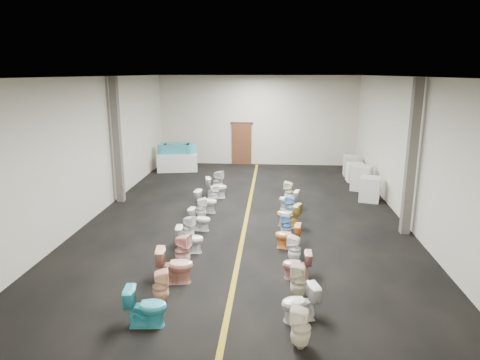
% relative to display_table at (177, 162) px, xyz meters
% --- Properties ---
extents(floor, '(16.00, 16.00, 0.00)m').
position_rel_display_table_xyz_m(floor, '(3.79, -6.17, -0.42)').
color(floor, black).
rests_on(floor, ground).
extents(ceiling, '(16.00, 16.00, 0.00)m').
position_rel_display_table_xyz_m(ceiling, '(3.79, -6.17, 4.08)').
color(ceiling, black).
rests_on(ceiling, ground).
extents(wall_back, '(10.00, 0.00, 10.00)m').
position_rel_display_table_xyz_m(wall_back, '(3.79, 1.83, 1.83)').
color(wall_back, beige).
rests_on(wall_back, ground).
extents(wall_front, '(10.00, 0.00, 10.00)m').
position_rel_display_table_xyz_m(wall_front, '(3.79, -14.17, 1.83)').
color(wall_front, beige).
rests_on(wall_front, ground).
extents(wall_left, '(0.00, 16.00, 16.00)m').
position_rel_display_table_xyz_m(wall_left, '(-1.21, -6.17, 1.83)').
color(wall_left, beige).
rests_on(wall_left, ground).
extents(wall_right, '(0.00, 16.00, 16.00)m').
position_rel_display_table_xyz_m(wall_right, '(8.79, -6.17, 1.83)').
color(wall_right, beige).
rests_on(wall_right, ground).
extents(aisle_stripe, '(0.12, 15.60, 0.01)m').
position_rel_display_table_xyz_m(aisle_stripe, '(3.79, -6.17, -0.42)').
color(aisle_stripe, olive).
rests_on(aisle_stripe, floor).
extents(back_door, '(1.00, 0.10, 2.10)m').
position_rel_display_table_xyz_m(back_door, '(2.99, 1.77, 0.63)').
color(back_door, '#562D19').
rests_on(back_door, floor).
extents(door_frame, '(1.15, 0.08, 0.10)m').
position_rel_display_table_xyz_m(door_frame, '(2.99, 1.78, 1.70)').
color(door_frame, '#331C11').
rests_on(door_frame, back_door).
extents(column_left, '(0.25, 0.25, 4.50)m').
position_rel_display_table_xyz_m(column_left, '(-0.96, -5.17, 1.83)').
color(column_left, '#59544C').
rests_on(column_left, floor).
extents(column_right, '(0.25, 0.25, 4.50)m').
position_rel_display_table_xyz_m(column_right, '(8.54, -7.67, 1.83)').
color(column_right, '#59544C').
rests_on(column_right, floor).
extents(display_table, '(2.04, 1.29, 0.84)m').
position_rel_display_table_xyz_m(display_table, '(0.00, 0.00, 0.00)').
color(display_table, white).
rests_on(display_table, floor).
extents(bathtub, '(1.86, 0.73, 0.55)m').
position_rel_display_table_xyz_m(bathtub, '(0.00, 0.00, 0.65)').
color(bathtub, teal).
rests_on(bathtub, display_table).
extents(appliance_crate_a, '(0.87, 0.87, 0.90)m').
position_rel_display_table_xyz_m(appliance_crate_a, '(8.19, -4.43, 0.03)').
color(appliance_crate_a, silver).
rests_on(appliance_crate_a, floor).
extents(appliance_crate_b, '(0.97, 0.97, 1.00)m').
position_rel_display_table_xyz_m(appliance_crate_b, '(8.19, -2.90, 0.08)').
color(appliance_crate_b, silver).
rests_on(appliance_crate_b, floor).
extents(appliance_crate_c, '(0.72, 0.72, 0.79)m').
position_rel_display_table_xyz_m(appliance_crate_c, '(8.19, -1.48, -0.02)').
color(appliance_crate_c, white).
rests_on(appliance_crate_c, floor).
extents(appliance_crate_d, '(0.69, 0.69, 0.93)m').
position_rel_display_table_xyz_m(appliance_crate_d, '(8.19, -0.38, 0.04)').
color(appliance_crate_d, silver).
rests_on(appliance_crate_d, floor).
extents(toilet_left_0, '(0.81, 0.51, 0.78)m').
position_rel_display_table_xyz_m(toilet_left_0, '(2.32, -12.97, -0.03)').
color(toilet_left_0, '#32A5B3').
rests_on(toilet_left_0, floor).
extents(toilet_left_1, '(0.42, 0.41, 0.74)m').
position_rel_display_table_xyz_m(toilet_left_1, '(2.38, -12.16, -0.05)').
color(toilet_left_1, '#FFC29E').
rests_on(toilet_left_1, floor).
extents(toilet_left_2, '(0.87, 0.58, 0.83)m').
position_rel_display_table_xyz_m(toilet_left_2, '(2.47, -11.24, -0.00)').
color(toilet_left_2, tan).
rests_on(toilet_left_2, floor).
extents(toilet_left_3, '(0.46, 0.46, 0.84)m').
position_rel_display_table_xyz_m(toilet_left_3, '(2.47, -10.44, 0.00)').
color(toilet_left_3, '#E8A9A2').
rests_on(toilet_left_3, floor).
extents(toilet_left_4, '(0.75, 0.47, 0.73)m').
position_rel_display_table_xyz_m(toilet_left_4, '(2.48, -9.57, -0.06)').
color(toilet_left_4, white).
rests_on(toilet_left_4, floor).
extents(toilet_left_5, '(0.43, 0.42, 0.72)m').
position_rel_display_table_xyz_m(toilet_left_5, '(2.28, -8.75, -0.06)').
color(toilet_left_5, white).
rests_on(toilet_left_5, floor).
extents(toilet_left_6, '(0.72, 0.49, 0.68)m').
position_rel_display_table_xyz_m(toilet_left_6, '(2.46, -7.92, -0.08)').
color(toilet_left_6, silver).
rests_on(toilet_left_6, floor).
extents(toilet_left_7, '(0.41, 0.41, 0.72)m').
position_rel_display_table_xyz_m(toilet_left_7, '(2.34, -6.95, -0.06)').
color(toilet_left_7, white).
rests_on(toilet_left_7, floor).
extents(toilet_left_8, '(0.82, 0.56, 0.77)m').
position_rel_display_table_xyz_m(toilet_left_8, '(2.39, -6.24, -0.04)').
color(toilet_left_8, silver).
rests_on(toilet_left_8, floor).
extents(toilet_left_9, '(0.42, 0.42, 0.71)m').
position_rel_display_table_xyz_m(toilet_left_9, '(2.50, -5.24, -0.07)').
color(toilet_left_9, white).
rests_on(toilet_left_9, floor).
extents(toilet_left_10, '(0.86, 0.59, 0.81)m').
position_rel_display_table_xyz_m(toilet_left_10, '(2.50, -4.48, -0.02)').
color(toilet_left_10, white).
rests_on(toilet_left_10, floor).
extents(toilet_left_11, '(0.48, 0.47, 0.85)m').
position_rel_display_table_xyz_m(toilet_left_11, '(2.44, -3.61, 0.01)').
color(toilet_left_11, silver).
rests_on(toilet_left_11, floor).
extents(toilet_right_0, '(0.41, 0.41, 0.77)m').
position_rel_display_table_xyz_m(toilet_right_0, '(5.15, -13.42, -0.03)').
color(toilet_right_0, '#F4E5CB').
rests_on(toilet_right_0, floor).
extents(toilet_right_1, '(0.80, 0.60, 0.73)m').
position_rel_display_table_xyz_m(toilet_right_1, '(5.18, -12.56, -0.06)').
color(toilet_right_1, silver).
rests_on(toilet_right_1, floor).
extents(toilet_right_2, '(0.38, 0.38, 0.78)m').
position_rel_display_table_xyz_m(toilet_right_2, '(5.21, -11.71, -0.03)').
color(toilet_right_2, beige).
rests_on(toilet_right_2, floor).
extents(toilet_right_3, '(0.66, 0.38, 0.67)m').
position_rel_display_table_xyz_m(toilet_right_3, '(5.21, -10.83, -0.08)').
color(toilet_right_3, '#D79290').
rests_on(toilet_right_3, floor).
extents(toilet_right_4, '(0.41, 0.41, 0.71)m').
position_rel_display_table_xyz_m(toilet_right_4, '(5.20, -9.97, -0.07)').
color(toilet_right_4, white).
rests_on(toilet_right_4, floor).
extents(toilet_right_5, '(0.74, 0.49, 0.71)m').
position_rel_display_table_xyz_m(toilet_right_5, '(5.05, -9.08, -0.07)').
color(toilet_right_5, '#F19040').
rests_on(toilet_right_5, floor).
extents(toilet_right_6, '(0.33, 0.33, 0.69)m').
position_rel_display_table_xyz_m(toilet_right_6, '(5.03, -8.27, -0.07)').
color(toilet_right_6, '#73ABEA').
rests_on(toilet_right_6, floor).
extents(toilet_right_7, '(0.86, 0.69, 0.77)m').
position_rel_display_table_xyz_m(toilet_right_7, '(5.12, -7.42, -0.04)').
color(toilet_right_7, '#E0B959').
rests_on(toilet_right_7, floor).
extents(toilet_right_8, '(0.42, 0.42, 0.78)m').
position_rel_display_table_xyz_m(toilet_right_8, '(5.21, -6.63, -0.03)').
color(toilet_right_8, '#81C4F1').
rests_on(toilet_right_8, floor).
extents(toilet_right_9, '(0.76, 0.54, 0.71)m').
position_rel_display_table_xyz_m(toilet_right_9, '(5.19, -5.70, -0.07)').
color(toilet_right_9, white).
rests_on(toilet_right_9, floor).
extents(toilet_right_10, '(0.44, 0.44, 0.79)m').
position_rel_display_table_xyz_m(toilet_right_10, '(5.23, -4.84, -0.03)').
color(toilet_right_10, '#F0E8C8').
rests_on(toilet_right_10, floor).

